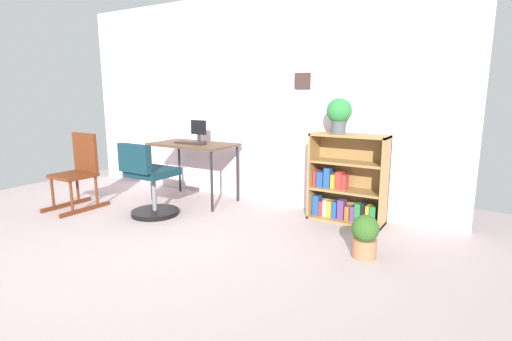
% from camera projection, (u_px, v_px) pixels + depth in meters
% --- Properties ---
extents(ground_plane, '(6.24, 6.24, 0.00)m').
position_uv_depth(ground_plane, '(105.00, 254.00, 3.33)').
color(ground_plane, '#A79694').
extents(wall_back, '(5.20, 0.12, 2.49)m').
position_uv_depth(wall_back, '(244.00, 100.00, 4.89)').
color(wall_back, silver).
rests_on(wall_back, ground_plane).
extents(desk, '(1.04, 0.60, 0.73)m').
position_uv_depth(desk, '(193.00, 148.00, 4.86)').
color(desk, '#4D3926').
rests_on(desk, ground_plane).
extents(monitor, '(0.23, 0.17, 0.28)m').
position_uv_depth(monitor, '(199.00, 132.00, 4.91)').
color(monitor, '#262628').
rests_on(monitor, desk).
extents(keyboard, '(0.42, 0.12, 0.02)m').
position_uv_depth(keyboard, '(190.00, 143.00, 4.79)').
color(keyboard, '#2E1F1B').
rests_on(keyboard, desk).
extents(office_chair, '(0.52, 0.55, 0.82)m').
position_uv_depth(office_chair, '(150.00, 184.00, 4.30)').
color(office_chair, black).
rests_on(office_chair, ground_plane).
extents(rocking_chair, '(0.42, 0.64, 0.87)m').
position_uv_depth(rocking_chair, '(79.00, 171.00, 4.61)').
color(rocking_chair, '#5B2812').
rests_on(rocking_chair, ground_plane).
extents(bookshelf_low, '(0.79, 0.30, 0.92)m').
position_uv_depth(bookshelf_low, '(346.00, 183.00, 4.16)').
color(bookshelf_low, olive).
rests_on(bookshelf_low, ground_plane).
extents(potted_plant_on_shelf, '(0.26, 0.26, 0.36)m').
position_uv_depth(potted_plant_on_shelf, '(339.00, 113.00, 4.02)').
color(potted_plant_on_shelf, '#474C51').
rests_on(potted_plant_on_shelf, bookshelf_low).
extents(potted_plant_floor, '(0.23, 0.23, 0.36)m').
position_uv_depth(potted_plant_floor, '(365.00, 235.00, 3.25)').
color(potted_plant_floor, '#9E6642').
rests_on(potted_plant_floor, ground_plane).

